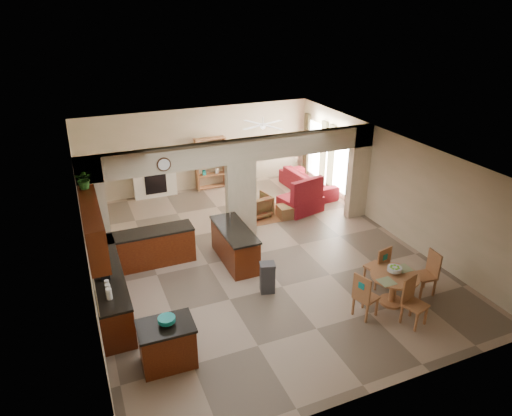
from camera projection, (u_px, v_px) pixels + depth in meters
name	position (u px, v px, depth m)	size (l,w,h in m)	color
floor	(255.00, 254.00, 11.83)	(10.00, 10.00, 0.00)	gray
ceiling	(255.00, 150.00, 10.67)	(10.00, 10.00, 0.00)	white
wall_back	(199.00, 149.00, 15.44)	(8.00, 8.00, 0.00)	#CBB495
wall_front	(379.00, 327.00, 7.06)	(8.00, 8.00, 0.00)	#CBB495
wall_left	(85.00, 234.00, 9.85)	(10.00, 10.00, 0.00)	#CBB495
wall_right	(388.00, 182.00, 12.65)	(10.00, 10.00, 0.00)	#CBB495
partition_left_pier	(95.00, 214.00, 10.79)	(0.60, 0.25, 2.80)	#CBB495
partition_center_pier	(241.00, 201.00, 12.21)	(0.80, 0.25, 2.20)	#CBB495
partition_right_pier	(358.00, 172.00, 13.39)	(0.60, 0.25, 2.80)	#CBB495
partition_header	(240.00, 151.00, 11.63)	(8.00, 0.25, 0.60)	#CBB495
kitchen_counter	(126.00, 270.00, 10.29)	(2.52, 3.29, 1.48)	#3A0D06
upper_cabinets	(93.00, 227.00, 9.02)	(0.35, 2.40, 0.90)	#3A0D06
peninsula	(235.00, 245.00, 11.34)	(0.70, 1.85, 0.91)	#3A0D06
wall_clock	(164.00, 164.00, 10.82)	(0.34, 0.34, 0.03)	#452817
rug	(265.00, 214.00, 14.01)	(1.60, 1.30, 0.01)	brown
fireplace	(155.00, 179.00, 15.07)	(1.60, 0.35, 1.20)	silver
shelving_unit	(211.00, 163.00, 15.62)	(1.00, 0.32, 1.80)	#9C5735
window_a	(342.00, 164.00, 14.65)	(0.02, 0.90, 1.90)	white
window_b	(316.00, 149.00, 16.08)	(0.02, 0.90, 1.90)	white
glazed_door	(328.00, 161.00, 15.43)	(0.02, 0.70, 2.10)	white
drape_a_left	(351.00, 170.00, 14.14)	(0.10, 0.28, 2.30)	#42251A
drape_a_right	(331.00, 159.00, 15.14)	(0.10, 0.28, 2.30)	#42251A
drape_b_left	(323.00, 154.00, 15.56)	(0.10, 0.28, 2.30)	#42251A
drape_b_right	(306.00, 145.00, 16.57)	(0.10, 0.28, 2.30)	#42251A
ceiling_fan	(263.00, 125.00, 13.81)	(1.00, 1.00, 0.10)	white
kitchen_island	(167.00, 344.00, 8.11)	(1.01, 0.73, 0.86)	#3A0D06
teal_bowl	(167.00, 321.00, 7.93)	(0.31, 0.31, 0.14)	#138482
trash_can	(267.00, 279.00, 10.19)	(0.32, 0.27, 0.67)	#2F3032
dining_table	(394.00, 284.00, 9.75)	(1.03, 1.03, 0.70)	#9C5735
fruit_bowl	(394.00, 270.00, 9.69)	(0.31, 0.31, 0.16)	#6BC029
sofa	(308.00, 182.00, 15.58)	(0.94, 2.40, 0.70)	maroon
chaise	(300.00, 204.00, 14.18)	(1.17, 0.96, 0.47)	maroon
armchair	(257.00, 206.00, 13.79)	(0.73, 0.75, 0.68)	maroon
ottoman	(286.00, 212.00, 13.77)	(0.50, 0.50, 0.37)	maroon
plant	(84.00, 179.00, 9.57)	(0.39, 0.34, 0.43)	#184412
chair_north	(379.00, 265.00, 10.30)	(0.50, 0.50, 1.02)	#9C5735
chair_east	(429.00, 271.00, 10.06)	(0.45, 0.45, 1.02)	#9C5735
chair_south	(412.00, 299.00, 9.13)	(0.52, 0.52, 1.02)	#9C5735
chair_west	(364.00, 294.00, 9.27)	(0.53, 0.53, 1.02)	#9C5735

